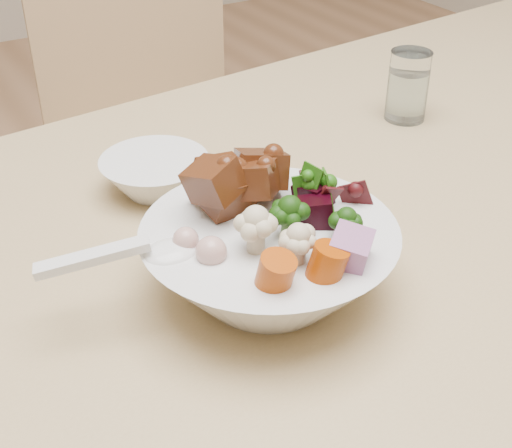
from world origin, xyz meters
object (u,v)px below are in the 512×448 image
at_px(chair_far, 150,126).
at_px(water_glass, 408,89).
at_px(side_bowl, 155,175).
at_px(dining_table, 452,197).
at_px(food_bowl, 270,254).

relative_size(chair_far, water_glass, 8.75).
distance_m(chair_far, side_bowl, 0.66).
distance_m(dining_table, chair_far, 0.73).
bearing_deg(side_bowl, food_bowl, -85.85).
bearing_deg(food_bowl, water_glass, 32.21).
bearing_deg(water_glass, dining_table, -93.31).
bearing_deg(chair_far, food_bowl, -96.01).
bearing_deg(water_glass, chair_far, 107.25).
relative_size(dining_table, side_bowl, 11.86).
xyz_separation_m(food_bowl, side_bowl, (-0.02, 0.24, -0.02)).
distance_m(food_bowl, side_bowl, 0.24).
relative_size(food_bowl, water_glass, 2.45).
height_order(dining_table, chair_far, chair_far).
bearing_deg(water_glass, side_bowl, -179.04).
xyz_separation_m(dining_table, chair_far, (-0.17, 0.70, -0.13)).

